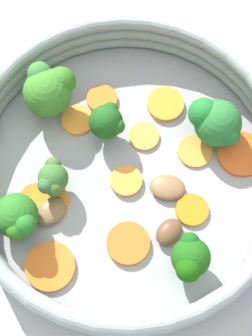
% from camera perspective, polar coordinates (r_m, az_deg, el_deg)
% --- Properties ---
extents(ground_plane, '(4.00, 4.00, 0.00)m').
position_cam_1_polar(ground_plane, '(0.56, 0.00, -1.18)').
color(ground_plane, '#B4B7BA').
extents(skillet, '(0.29, 0.29, 0.02)m').
position_cam_1_polar(skillet, '(0.55, 0.00, -0.87)').
color(skillet, '#939699').
rests_on(skillet, ground_plane).
extents(skillet_rim_wall, '(0.31, 0.31, 0.05)m').
position_cam_1_polar(skillet_rim_wall, '(0.52, 0.00, 0.31)').
color(skillet_rim_wall, '#8E9897').
rests_on(skillet_rim_wall, skillet).
extents(skillet_rivet_left, '(0.01, 0.01, 0.01)m').
position_cam_1_polar(skillet_rivet_left, '(0.53, 12.44, -9.09)').
color(skillet_rivet_left, '#969A95').
rests_on(skillet_rivet_left, skillet).
extents(carrot_slice_0, '(0.03, 0.03, 0.00)m').
position_cam_1_polar(carrot_slice_0, '(0.53, 6.72, -4.26)').
color(carrot_slice_0, orange).
rests_on(carrot_slice_0, skillet).
extents(carrot_slice_1, '(0.04, 0.04, 0.00)m').
position_cam_1_polar(carrot_slice_1, '(0.55, 7.01, 1.71)').
color(carrot_slice_1, orange).
rests_on(carrot_slice_1, skillet).
extents(carrot_slice_2, '(0.06, 0.06, 0.00)m').
position_cam_1_polar(carrot_slice_2, '(0.56, 11.64, 1.41)').
color(carrot_slice_2, orange).
rests_on(carrot_slice_2, skillet).
extents(carrot_slice_3, '(0.03, 0.03, 0.00)m').
position_cam_1_polar(carrot_slice_3, '(0.56, -4.94, 4.86)').
color(carrot_slice_3, orange).
rests_on(carrot_slice_3, skillet).
extents(carrot_slice_4, '(0.04, 0.04, 0.01)m').
position_cam_1_polar(carrot_slice_4, '(0.54, 0.26, -1.31)').
color(carrot_slice_4, orange).
rests_on(carrot_slice_4, skillet).
extents(carrot_slice_5, '(0.04, 0.04, 0.00)m').
position_cam_1_polar(carrot_slice_5, '(0.55, 1.85, 3.23)').
color(carrot_slice_5, orange).
rests_on(carrot_slice_5, skillet).
extents(carrot_slice_6, '(0.05, 0.05, 0.00)m').
position_cam_1_polar(carrot_slice_6, '(0.53, -7.77, -3.37)').
color(carrot_slice_6, orange).
rests_on(carrot_slice_6, skillet).
extents(carrot_slice_7, '(0.03, 0.03, 0.00)m').
position_cam_1_polar(carrot_slice_7, '(0.57, -2.46, 7.01)').
color(carrot_slice_7, orange).
rests_on(carrot_slice_7, skillet).
extents(carrot_slice_8, '(0.04, 0.04, 0.00)m').
position_cam_1_polar(carrot_slice_8, '(0.54, -9.15, -3.20)').
color(carrot_slice_8, orange).
rests_on(carrot_slice_8, skillet).
extents(carrot_slice_9, '(0.04, 0.04, 0.01)m').
position_cam_1_polar(carrot_slice_9, '(0.57, 4.04, 6.47)').
color(carrot_slice_9, orange).
rests_on(carrot_slice_9, skillet).
extents(carrot_slice_10, '(0.06, 0.06, 0.00)m').
position_cam_1_polar(carrot_slice_10, '(0.52, -7.71, -9.88)').
color(carrot_slice_10, orange).
rests_on(carrot_slice_10, skillet).
extents(carrot_slice_11, '(0.04, 0.04, 0.01)m').
position_cam_1_polar(carrot_slice_11, '(0.52, 0.48, -7.66)').
color(carrot_slice_11, orange).
rests_on(carrot_slice_11, skillet).
extents(broccoli_floret_0, '(0.04, 0.04, 0.04)m').
position_cam_1_polar(broccoli_floret_0, '(0.51, -11.17, -4.92)').
color(broccoli_floret_0, '#70A556').
rests_on(broccoli_floret_0, skillet).
extents(broccoli_floret_1, '(0.05, 0.05, 0.05)m').
position_cam_1_polar(broccoli_floret_1, '(0.54, 8.96, 4.74)').
color(broccoli_floret_1, '#6C9D4D').
rests_on(broccoli_floret_1, skillet).
extents(broccoli_floret_2, '(0.05, 0.05, 0.06)m').
position_cam_1_polar(broccoli_floret_2, '(0.54, -7.71, 7.97)').
color(broccoli_floret_2, '#658A47').
rests_on(broccoli_floret_2, skillet).
extents(broccoli_floret_3, '(0.04, 0.04, 0.05)m').
position_cam_1_polar(broccoli_floret_3, '(0.49, 6.54, -9.11)').
color(broccoli_floret_3, '#87B46C').
rests_on(broccoli_floret_3, skillet).
extents(broccoli_floret_4, '(0.03, 0.04, 0.04)m').
position_cam_1_polar(broccoli_floret_4, '(0.53, -1.93, 4.69)').
color(broccoli_floret_4, '#7CAD61').
rests_on(broccoli_floret_4, skillet).
extents(broccoli_floret_5, '(0.03, 0.04, 0.04)m').
position_cam_1_polar(broccoli_floret_5, '(0.52, -7.46, -1.17)').
color(broccoli_floret_5, '#68964A').
rests_on(broccoli_floret_5, skillet).
extents(mushroom_piece_0, '(0.03, 0.04, 0.01)m').
position_cam_1_polar(mushroom_piece_0, '(0.52, 4.42, -6.52)').
color(mushroom_piece_0, brown).
rests_on(mushroom_piece_0, skillet).
extents(mushroom_piece_1, '(0.04, 0.04, 0.01)m').
position_cam_1_polar(mushroom_piece_1, '(0.53, -7.65, -4.36)').
color(mushroom_piece_1, olive).
rests_on(mushroom_piece_1, skillet).
extents(mushroom_piece_2, '(0.04, 0.03, 0.01)m').
position_cam_1_polar(mushroom_piece_2, '(0.53, 4.24, -1.98)').
color(mushroom_piece_2, olive).
rests_on(mushroom_piece_2, skillet).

